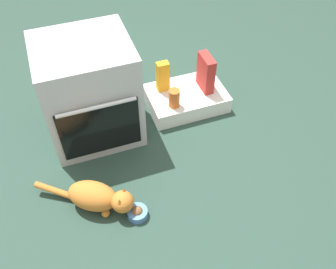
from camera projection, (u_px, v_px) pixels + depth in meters
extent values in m
plane|color=#284238|center=(128.00, 176.00, 2.41)|extent=(8.00, 8.00, 0.00)
cube|color=#B7BABF|center=(90.00, 91.00, 2.43)|extent=(0.60, 0.54, 0.72)
cube|color=black|center=(101.00, 130.00, 2.32)|extent=(0.51, 0.01, 0.39)
cylinder|color=silver|center=(97.00, 107.00, 2.14)|extent=(0.48, 0.02, 0.02)
cube|color=white|center=(186.00, 98.00, 2.82)|extent=(0.58, 0.40, 0.13)
cylinder|color=#4C7AB7|center=(137.00, 213.00, 2.19)|extent=(0.12, 0.12, 0.05)
sphere|color=brown|center=(137.00, 212.00, 2.18)|extent=(0.07, 0.07, 0.07)
ellipsoid|color=#C6752D|center=(93.00, 196.00, 2.18)|extent=(0.35, 0.32, 0.18)
sphere|color=#C6752D|center=(123.00, 202.00, 2.14)|extent=(0.13, 0.13, 0.13)
cone|color=#C6752D|center=(124.00, 192.00, 2.13)|extent=(0.05, 0.05, 0.06)
cone|color=#C6752D|center=(120.00, 202.00, 2.08)|extent=(0.05, 0.05, 0.06)
cylinder|color=#C6752D|center=(55.00, 191.00, 2.26)|extent=(0.24, 0.18, 0.09)
sphere|color=#C6752D|center=(112.00, 200.00, 2.26)|extent=(0.05, 0.05, 0.05)
sphere|color=#C6752D|center=(106.00, 213.00, 2.19)|extent=(0.05, 0.05, 0.05)
cylinder|color=#D16023|center=(174.00, 98.00, 2.62)|extent=(0.08, 0.08, 0.14)
cube|color=#B72D28|center=(206.00, 73.00, 2.71)|extent=(0.07, 0.18, 0.28)
cube|color=orange|center=(163.00, 76.00, 2.71)|extent=(0.09, 0.06, 0.24)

